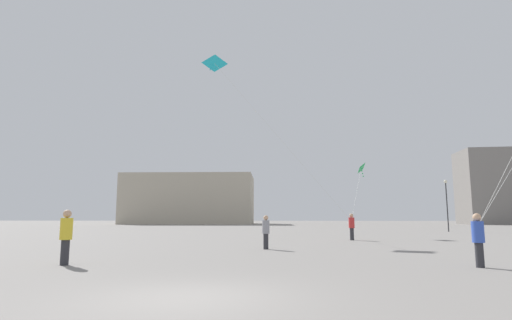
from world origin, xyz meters
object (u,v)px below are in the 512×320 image
at_px(person_in_red, 352,226).
at_px(building_left_hall, 191,200).
at_px(person_in_grey, 266,231).
at_px(lamppost_east, 447,197).
at_px(kite_emerald_delta, 361,169).
at_px(kite_cyan_delta, 217,66).
at_px(person_in_yellow, 66,235).
at_px(person_in_blue, 478,238).

height_order(person_in_red, building_left_hall, building_left_hall).
xyz_separation_m(person_in_grey, lamppost_east, (18.71, 25.17, 2.79)).
relative_size(kite_emerald_delta, building_left_hall, 0.20).
height_order(building_left_hall, lamppost_east, building_left_hall).
xyz_separation_m(kite_cyan_delta, lamppost_east, (23.27, 13.86, -10.33)).
xyz_separation_m(person_in_yellow, person_in_grey, (6.50, 7.18, -0.09)).
height_order(person_in_blue, building_left_hall, building_left_hall).
height_order(person_in_yellow, kite_emerald_delta, kite_emerald_delta).
bearing_deg(person_in_yellow, person_in_blue, 50.18).
relative_size(person_in_grey, person_in_blue, 0.98).
distance_m(person_in_yellow, person_in_grey, 9.68).
height_order(person_in_red, lamppost_east, lamppost_east).
height_order(person_in_grey, kite_cyan_delta, kite_cyan_delta).
bearing_deg(building_left_hall, person_in_yellow, -79.94).
bearing_deg(person_in_grey, person_in_blue, -115.46).
relative_size(person_in_red, lamppost_east, 0.33).
height_order(person_in_blue, lamppost_east, lamppost_east).
distance_m(person_in_red, lamppost_east, 21.57).
bearing_deg(kite_cyan_delta, lamppost_east, 30.77).
xyz_separation_m(person_in_grey, person_in_blue, (7.23, -6.86, 0.02)).
height_order(person_in_yellow, person_in_red, person_in_yellow).
height_order(kite_cyan_delta, lamppost_east, kite_cyan_delta).
distance_m(kite_cyan_delta, building_left_hall, 60.49).
distance_m(person_in_red, kite_emerald_delta, 6.81).
distance_m(person_in_grey, kite_cyan_delta, 17.92).
distance_m(person_in_red, building_left_hall, 66.22).
bearing_deg(lamppost_east, kite_emerald_delta, -133.29).
distance_m(person_in_blue, lamppost_east, 34.14).
distance_m(kite_emerald_delta, lamppost_east, 16.76).
height_order(person_in_grey, person_in_blue, person_in_blue).
height_order(kite_cyan_delta, building_left_hall, kite_cyan_delta).
bearing_deg(kite_cyan_delta, kite_emerald_delta, 8.29).
xyz_separation_m(person_in_yellow, kite_emerald_delta, (13.78, 20.22, 4.52)).
bearing_deg(person_in_blue, person_in_yellow, -151.04).
relative_size(person_in_yellow, kite_cyan_delta, 0.14).
bearing_deg(kite_emerald_delta, person_in_yellow, -124.28).
xyz_separation_m(kite_cyan_delta, building_left_hall, (-15.48, 57.83, -8.68)).
distance_m(person_in_blue, kite_cyan_delta, 25.32).
bearing_deg(person_in_red, lamppost_east, 109.17).
height_order(person_in_grey, kite_emerald_delta, kite_emerald_delta).
xyz_separation_m(person_in_yellow, kite_cyan_delta, (1.94, 18.50, 13.03)).
distance_m(person_in_yellow, person_in_red, 19.61).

